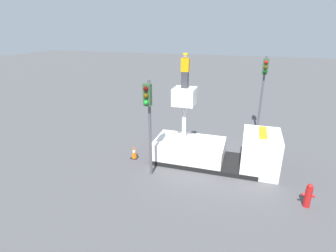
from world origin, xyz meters
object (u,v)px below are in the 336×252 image
Objects in this scene: fire_hydrant at (308,196)px; worker at (185,71)px; traffic_cone_rear at (134,152)px; traffic_light_across at (264,80)px; bucket_truck at (216,150)px; traffic_light_pole at (148,111)px.

worker is at bearing 156.73° from fire_hydrant.
worker reaches higher than traffic_cone_rear.
traffic_light_across is at bearing 103.47° from fire_hydrant.
bucket_truck is 4.88m from fire_hydrant.
worker is 0.36× the size of traffic_light_pole.
traffic_cone_rear is at bearing -165.19° from worker.
traffic_light_across is at bearing 42.16° from traffic_cone_rear.
traffic_light_across is (5.23, 7.64, 0.30)m from traffic_light_pole.
fire_hydrant is at bearing -76.53° from traffic_light_across.
worker is 1.60× the size of fire_hydrant.
traffic_light_across reaches higher than bucket_truck.
fire_hydrant is (1.91, -7.99, -3.22)m from traffic_light_across.
fire_hydrant is (5.98, -2.57, -4.46)m from worker.
traffic_cone_rear is at bearing 167.96° from fire_hydrant.
traffic_cone_rear is (-8.69, 1.85, -0.16)m from fire_hydrant.
traffic_light_pole reaches higher than fire_hydrant.
traffic_light_pole is (-1.16, -2.22, -1.55)m from worker.
fire_hydrant is (4.13, -2.57, -0.31)m from bucket_truck.
bucket_truck is at bearing -112.28° from traffic_light_across.
worker is (-1.84, 0.00, 4.15)m from bucket_truck.
traffic_light_pole is at bearing -124.38° from traffic_light_across.
traffic_light_across reaches higher than traffic_light_pole.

